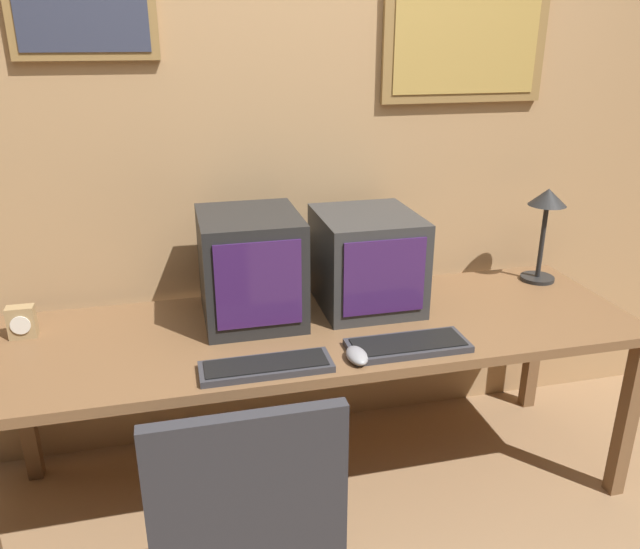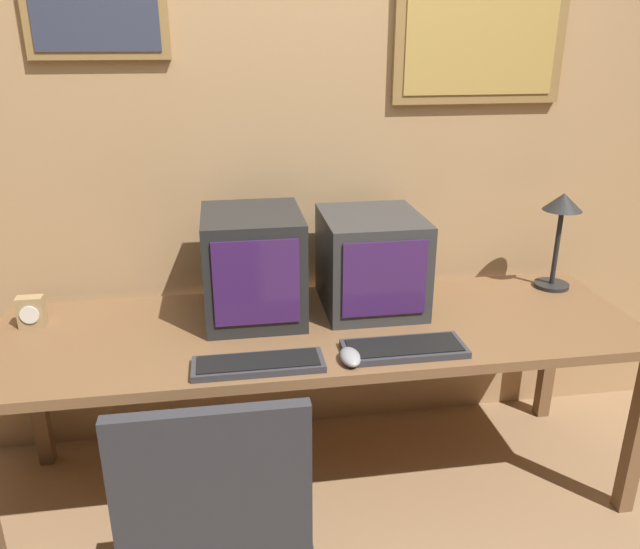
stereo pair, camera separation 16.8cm
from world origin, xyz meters
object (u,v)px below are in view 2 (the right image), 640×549
monitor_right (371,261)px  mouse_near_keyboard (350,357)px  desk_clock (31,312)px  monitor_left (253,265)px  keyboard_side (404,348)px  keyboard_main (258,364)px  desk_lamp (561,218)px

monitor_right → mouse_near_keyboard: monitor_right is taller
mouse_near_keyboard → desk_clock: (-1.07, 0.44, 0.04)m
monitor_left → mouse_near_keyboard: size_ratio=3.39×
monitor_left → keyboard_side: 0.63m
keyboard_main → monitor_right: bearing=42.6°
keyboard_side → mouse_near_keyboard: mouse_near_keyboard is taller
keyboard_side → monitor_left: bearing=141.4°
monitor_right → keyboard_main: size_ratio=1.00×
mouse_near_keyboard → desk_clock: size_ratio=1.04×
keyboard_main → desk_lamp: bearing=21.2°
keyboard_main → desk_clock: desk_clock is taller
keyboard_main → keyboard_side: 0.48m
desk_lamp → monitor_right: bearing=-175.5°
monitor_right → keyboard_side: 0.43m
keyboard_side → mouse_near_keyboard: bearing=-168.1°
mouse_near_keyboard → desk_clock: bearing=157.8°
monitor_right → desk_clock: monitor_right is taller
mouse_near_keyboard → keyboard_side: bearing=11.9°
monitor_left → keyboard_side: monitor_left is taller
monitor_left → keyboard_main: size_ratio=0.97×
monitor_right → monitor_left: bearing=-177.4°
keyboard_main → mouse_near_keyboard: mouse_near_keyboard is taller
mouse_near_keyboard → desk_lamp: (0.96, 0.50, 0.28)m
monitor_left → monitor_right: monitor_left is taller
monitor_left → desk_lamp: 1.24m
monitor_right → keyboard_main: (-0.46, -0.42, -0.17)m
desk_clock → mouse_near_keyboard: bearing=-22.2°
keyboard_side → desk_lamp: (0.77, 0.46, 0.29)m
monitor_right → keyboard_main: bearing=-137.4°
monitor_right → mouse_near_keyboard: bearing=-111.0°
desk_clock → keyboard_side: bearing=-17.5°
desk_lamp → keyboard_main: bearing=-158.8°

